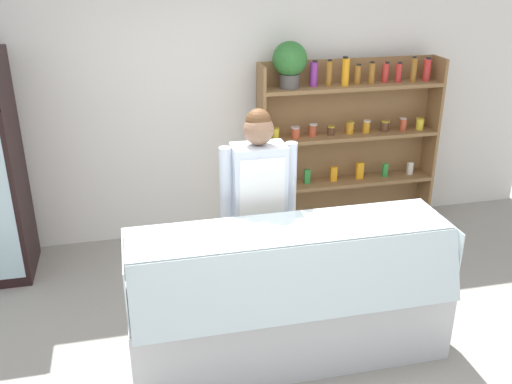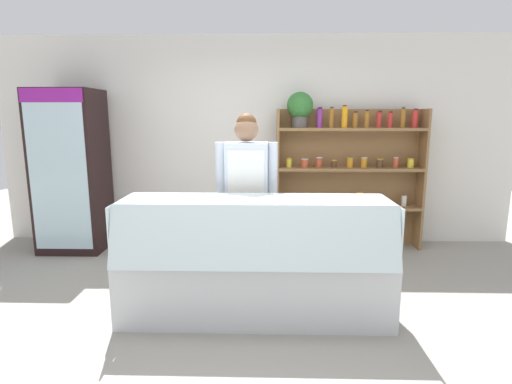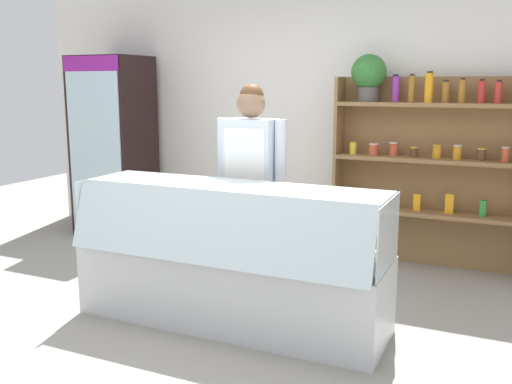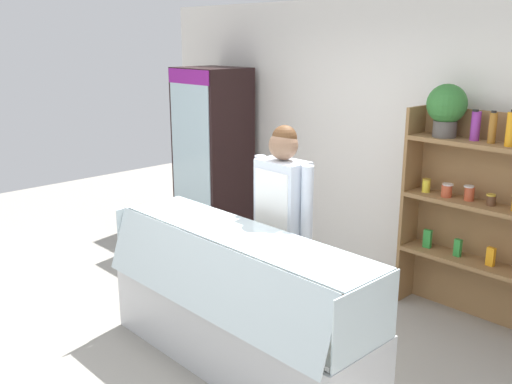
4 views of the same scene
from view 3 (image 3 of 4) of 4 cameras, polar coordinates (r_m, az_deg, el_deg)
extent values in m
plane|color=gray|center=(4.19, -3.82, -13.21)|extent=(12.00, 12.00, 0.00)
cube|color=white|center=(5.93, 6.54, 7.32)|extent=(6.80, 0.10, 2.70)
cube|color=black|center=(6.64, -13.99, 4.41)|extent=(0.77, 0.65, 2.00)
cube|color=silver|center=(6.39, -15.82, 4.08)|extent=(0.69, 0.01, 1.80)
cube|color=#8C1E8C|center=(6.35, -16.27, 12.25)|extent=(0.73, 0.01, 0.16)
cylinder|color=#2D8C38|center=(6.70, -16.76, -1.35)|extent=(0.05, 0.05, 0.19)
cylinder|color=#3356B2|center=(6.60, -15.69, -1.65)|extent=(0.06, 0.06, 0.15)
cylinder|color=purple|center=(6.50, -14.61, -1.65)|extent=(0.07, 0.07, 0.18)
cylinder|color=red|center=(6.40, -13.47, -1.91)|extent=(0.05, 0.05, 0.15)
cylinder|color=#3356B2|center=(6.60, -16.82, 2.97)|extent=(0.06, 0.06, 0.15)
cylinder|color=red|center=(6.46, -15.39, 3.14)|extent=(0.07, 0.07, 0.20)
cylinder|color=purple|center=(6.32, -13.88, 2.85)|extent=(0.06, 0.06, 0.16)
cylinder|color=#3356B2|center=(6.57, -17.26, 7.61)|extent=(0.06, 0.06, 0.15)
cylinder|color=#2D8C38|center=(6.46, -16.19, 7.80)|extent=(0.07, 0.07, 0.19)
cylinder|color=orange|center=(6.36, -15.07, 7.84)|extent=(0.07, 0.07, 0.20)
cylinder|color=red|center=(6.26, -13.91, 7.71)|extent=(0.05, 0.05, 0.17)
cube|color=olive|center=(5.55, 17.62, 1.78)|extent=(1.84, 0.02, 1.77)
cube|color=olive|center=(5.59, 8.20, 2.25)|extent=(0.03, 0.28, 1.77)
cube|color=olive|center=(5.47, 17.23, -2.08)|extent=(1.78, 0.28, 0.04)
cube|color=olive|center=(5.39, 17.52, 3.05)|extent=(1.78, 0.28, 0.04)
cube|color=olive|center=(5.35, 17.83, 8.30)|extent=(1.78, 0.28, 0.04)
cylinder|color=#4C4742|center=(5.46, 11.14, 9.55)|extent=(0.19, 0.19, 0.13)
sphere|color=#2F6E2D|center=(5.46, 11.22, 11.70)|extent=(0.32, 0.32, 0.32)
cylinder|color=purple|center=(5.43, 13.80, 9.96)|extent=(0.07, 0.07, 0.23)
cylinder|color=black|center=(5.41, 13.81, 11.28)|extent=(0.05, 0.05, 0.02)
cylinder|color=#9E6623|center=(5.39, 15.30, 9.90)|extent=(0.06, 0.06, 0.24)
cylinder|color=black|center=(5.38, 15.35, 11.25)|extent=(0.04, 0.04, 0.02)
cylinder|color=orange|center=(5.33, 16.90, 9.93)|extent=(0.07, 0.07, 0.26)
cylinder|color=black|center=(5.36, 17.02, 11.39)|extent=(0.05, 0.05, 0.02)
cylinder|color=#9E6623|center=(5.36, 18.44, 9.44)|extent=(0.07, 0.07, 0.18)
cylinder|color=black|center=(5.34, 18.48, 10.51)|extent=(0.04, 0.04, 0.02)
cylinder|color=#9E6623|center=(5.32, 19.92, 9.44)|extent=(0.06, 0.06, 0.20)
cylinder|color=black|center=(5.33, 20.00, 10.60)|extent=(0.04, 0.04, 0.02)
cylinder|color=red|center=(5.34, 21.63, 9.28)|extent=(0.06, 0.06, 0.19)
cylinder|color=black|center=(5.31, 21.69, 10.38)|extent=(0.04, 0.04, 0.02)
cylinder|color=red|center=(5.32, 23.08, 9.12)|extent=(0.06, 0.06, 0.18)
cylinder|color=black|center=(5.31, 23.15, 10.19)|extent=(0.04, 0.04, 0.02)
cylinder|color=yellow|center=(5.52, 9.69, 4.31)|extent=(0.07, 0.07, 0.10)
cylinder|color=gold|center=(5.52, 9.71, 4.91)|extent=(0.07, 0.07, 0.01)
cylinder|color=#BF4C2D|center=(5.46, 11.66, 4.15)|extent=(0.09, 0.09, 0.10)
cylinder|color=silver|center=(5.47, 11.71, 4.73)|extent=(0.09, 0.09, 0.01)
cylinder|color=#BF4C2D|center=(5.46, 13.61, 4.15)|extent=(0.08, 0.08, 0.12)
cylinder|color=silver|center=(5.43, 13.60, 4.80)|extent=(0.08, 0.08, 0.01)
cylinder|color=brown|center=(5.42, 15.54, 3.83)|extent=(0.07, 0.07, 0.08)
cylinder|color=gold|center=(5.40, 15.54, 4.31)|extent=(0.07, 0.07, 0.01)
cylinder|color=orange|center=(5.39, 17.65, 3.84)|extent=(0.08, 0.08, 0.11)
cylinder|color=gold|center=(5.37, 17.67, 4.48)|extent=(0.08, 0.08, 0.01)
cylinder|color=orange|center=(5.37, 19.49, 3.73)|extent=(0.07, 0.07, 0.12)
cylinder|color=silver|center=(5.35, 19.53, 4.40)|extent=(0.07, 0.07, 0.01)
cylinder|color=brown|center=(5.36, 21.60, 3.47)|extent=(0.08, 0.08, 0.10)
cylinder|color=gold|center=(5.34, 21.64, 4.04)|extent=(0.08, 0.08, 0.01)
cylinder|color=#BF4C2D|center=(5.33, 23.66, 3.40)|extent=(0.07, 0.07, 0.12)
cylinder|color=silver|center=(5.33, 23.71, 4.11)|extent=(0.07, 0.07, 0.01)
cube|color=#2D8C38|center=(5.58, 10.07, -0.47)|extent=(0.07, 0.04, 0.16)
cube|color=#2D8C38|center=(5.52, 12.91, -0.77)|extent=(0.06, 0.04, 0.15)
cube|color=orange|center=(5.47, 15.82, -0.98)|extent=(0.07, 0.04, 0.15)
cube|color=orange|center=(5.44, 18.77, -1.10)|extent=(0.08, 0.05, 0.18)
cube|color=#2D8C38|center=(5.42, 21.73, -1.52)|extent=(0.05, 0.04, 0.14)
cube|color=silver|center=(4.15, -2.53, -9.35)|extent=(2.23, 0.66, 0.55)
cube|color=white|center=(4.06, -2.56, -5.44)|extent=(2.17, 0.60, 0.03)
cube|color=silver|center=(3.74, -4.74, -3.62)|extent=(2.19, 0.16, 0.47)
cube|color=silver|center=(4.00, -2.29, 0.65)|extent=(2.19, 0.50, 0.01)
cube|color=silver|center=(4.61, -14.93, -1.21)|extent=(0.01, 0.62, 0.45)
cube|color=silver|center=(3.65, 13.10, -4.25)|extent=(0.01, 0.62, 0.45)
cube|color=tan|center=(4.60, -12.59, -3.22)|extent=(0.16, 0.12, 0.05)
cube|color=white|center=(4.45, -14.12, -3.77)|extent=(0.05, 0.03, 0.02)
cube|color=tan|center=(4.47, -10.18, -3.58)|extent=(0.16, 0.13, 0.05)
cube|color=white|center=(4.31, -11.67, -4.14)|extent=(0.05, 0.03, 0.02)
cube|color=beige|center=(4.34, -7.63, -3.93)|extent=(0.16, 0.13, 0.05)
cube|color=white|center=(4.18, -9.06, -4.52)|extent=(0.05, 0.03, 0.02)
cube|color=beige|center=(4.22, -4.92, -4.22)|extent=(0.17, 0.14, 0.06)
cube|color=white|center=(4.06, -6.29, -4.91)|extent=(0.05, 0.03, 0.02)
cube|color=tan|center=(4.12, -2.06, -4.57)|extent=(0.16, 0.11, 0.06)
cube|color=white|center=(3.95, -3.35, -5.32)|extent=(0.05, 0.03, 0.02)
cube|color=beige|center=(4.02, 0.94, -5.00)|extent=(0.16, 0.13, 0.05)
cube|color=white|center=(3.85, -0.24, -5.74)|extent=(0.05, 0.03, 0.02)
cube|color=tan|center=(3.94, 4.08, -5.41)|extent=(0.16, 0.14, 0.05)
cube|color=white|center=(3.76, 3.02, -6.15)|extent=(0.05, 0.03, 0.02)
cube|color=beige|center=(3.86, 7.36, -5.72)|extent=(0.16, 0.12, 0.06)
cube|color=white|center=(3.68, 6.44, -6.57)|extent=(0.05, 0.03, 0.02)
cube|color=beige|center=(3.81, 10.75, -6.14)|extent=(0.17, 0.11, 0.05)
cube|color=white|center=(3.62, 10.00, -6.97)|extent=(0.05, 0.03, 0.02)
cylinder|color=tan|center=(4.45, -13.97, -3.07)|extent=(0.17, 0.18, 0.15)
cylinder|color=tan|center=(4.32, -11.67, -3.45)|extent=(0.19, 0.15, 0.14)
cylinder|color=#A35B4C|center=(4.20, -9.23, -4.00)|extent=(0.20, 0.12, 0.11)
cylinder|color=white|center=(3.74, 4.53, -4.95)|extent=(0.07, 0.07, 0.21)
cylinder|color=white|center=(3.71, 5.98, -4.99)|extent=(0.07, 0.07, 0.23)
cylinder|color=#383D51|center=(4.66, -1.44, -5.54)|extent=(0.13, 0.13, 0.79)
cylinder|color=#383D51|center=(4.59, 0.52, -5.79)|extent=(0.13, 0.13, 0.79)
cube|color=silver|center=(4.48, -0.48, 3.19)|extent=(0.40, 0.24, 0.65)
cube|color=white|center=(4.42, -1.16, -1.47)|extent=(0.33, 0.01, 1.21)
cylinder|color=silver|center=(4.58, -3.30, 3.76)|extent=(0.09, 0.09, 0.58)
cylinder|color=silver|center=(4.37, 2.46, 3.42)|extent=(0.09, 0.09, 0.58)
sphere|color=#8C664C|center=(4.44, -0.49, 8.85)|extent=(0.22, 0.22, 0.22)
sphere|color=brown|center=(4.45, -0.44, 9.57)|extent=(0.19, 0.19, 0.19)
camera|label=1|loc=(2.97, -65.40, 25.29)|focal=40.00mm
camera|label=2|loc=(1.72, -56.04, 4.80)|focal=28.00mm
camera|label=4|loc=(1.55, 75.53, 26.92)|focal=40.00mm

